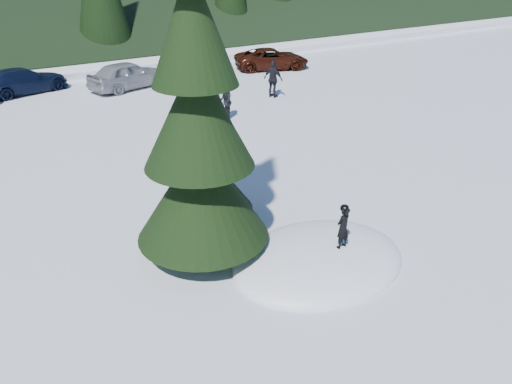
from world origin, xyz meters
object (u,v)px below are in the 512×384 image
adult_1 (273,79)px  car_4 (128,75)px  spruce_tall (198,128)px  child_skier (343,228)px  adult_0 (225,101)px  car_5 (200,67)px  car_6 (272,59)px  car_3 (23,81)px  spruce_short (211,151)px

adult_1 → car_4: 7.98m
spruce_tall → child_skier: size_ratio=8.10×
adult_0 → car_4: bearing=-138.4°
adult_1 → child_skier: bearing=129.4°
adult_1 → car_4: (-5.66, 5.62, -0.18)m
adult_0 → car_5: size_ratio=0.41×
spruce_tall → car_6: bearing=51.5°
child_skier → car_3: size_ratio=0.23×
adult_0 → car_4: (-1.79, 7.52, -0.07)m
car_4 → car_3: bearing=52.0°
car_5 → adult_1: bearing=-179.0°
adult_0 → car_5: (2.51, 7.49, -0.15)m
car_4 → adult_1: bearing=-150.5°
spruce_tall → car_4: spruce_tall is taller
child_skier → car_6: bearing=-127.6°
spruce_short → car_4: 15.76m
car_6 → child_skier: bearing=169.6°
child_skier → adult_0: size_ratio=0.65×
spruce_short → car_4: bearing=79.0°
child_skier → car_5: bearing=-114.8°
car_3 → spruce_tall: bearing=167.9°
car_3 → car_6: size_ratio=0.98×
spruce_tall → car_6: size_ratio=1.86×
car_3 → car_5: 9.49m
car_4 → car_5: car_4 is taller
spruce_short → car_6: (12.29, 15.31, -1.46)m
car_3 → car_5: bearing=-117.7°
child_skier → car_5: (5.70, 18.92, -0.35)m
car_4 → spruce_tall: bearing=150.9°
child_skier → adult_1: (7.07, 13.33, -0.08)m
adult_0 → car_5: adult_0 is taller
child_skier → spruce_short: bearing=-74.0°
adult_0 → adult_1: bearing=144.3°
car_5 → car_6: bearing=-103.5°
adult_0 → car_3: adult_0 is taller
adult_1 → car_5: (-1.37, 5.59, -0.27)m
adult_0 → car_6: adult_0 is taller
adult_1 → car_5: size_ratio=0.46×
car_3 → car_5: (9.26, -2.07, 0.00)m
spruce_short → car_4: spruce_short is taller
adult_1 → car_4: size_ratio=0.42×
spruce_tall → spruce_short: (1.00, 1.40, -1.22)m
car_3 → car_4: size_ratio=1.04×
spruce_short → car_3: (-1.98, 17.45, -1.44)m
car_5 → car_6: 5.00m
spruce_short → car_3: bearing=96.5°
car_4 → car_5: (4.29, -0.03, -0.09)m
child_skier → car_4: (1.41, 18.96, -0.26)m
child_skier → adult_1: adult_1 is taller
car_4 → adult_0: bearing=177.7°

